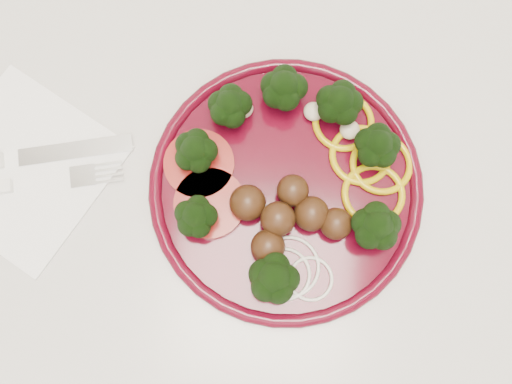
# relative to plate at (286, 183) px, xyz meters

# --- Properties ---
(counter) EXTENTS (2.40, 0.60, 0.90)m
(counter) POSITION_rel_plate_xyz_m (-0.07, 0.00, -0.47)
(counter) COLOR beige
(counter) RESTS_ON ground
(plate) EXTENTS (0.28, 0.28, 0.06)m
(plate) POSITION_rel_plate_xyz_m (0.00, 0.00, 0.00)
(plate) COLOR #450513
(plate) RESTS_ON counter
(napkin) EXTENTS (0.23, 0.23, 0.00)m
(napkin) POSITION_rel_plate_xyz_m (-0.28, -0.01, -0.02)
(napkin) COLOR white
(napkin) RESTS_ON counter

